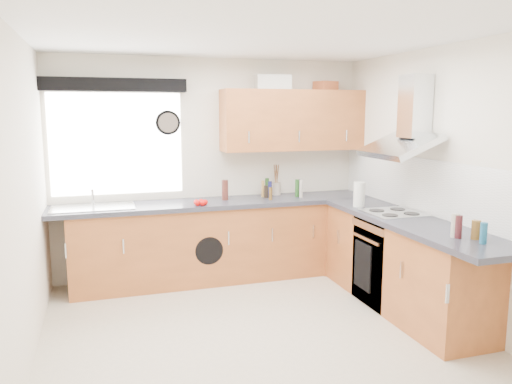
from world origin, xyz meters
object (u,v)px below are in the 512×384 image
object	(u,v)px
extractor_hood	(407,125)
upper_cabinets	(293,120)
washing_machine	(204,244)
oven	(392,261)

from	to	relation	value
extractor_hood	upper_cabinets	size ratio (longest dim) A/B	0.46
upper_cabinets	washing_machine	size ratio (longest dim) A/B	2.02
oven	washing_machine	bearing A→B (deg)	143.70
upper_cabinets	washing_machine	xyz separation A→B (m)	(-1.11, -0.10, -1.38)
oven	upper_cabinets	size ratio (longest dim) A/B	0.50
upper_cabinets	oven	bearing A→B (deg)	-67.46
oven	washing_machine	world-z (taller)	oven
upper_cabinets	washing_machine	distance (m)	1.77
extractor_hood	oven	bearing A→B (deg)	180.00
oven	upper_cabinets	world-z (taller)	upper_cabinets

